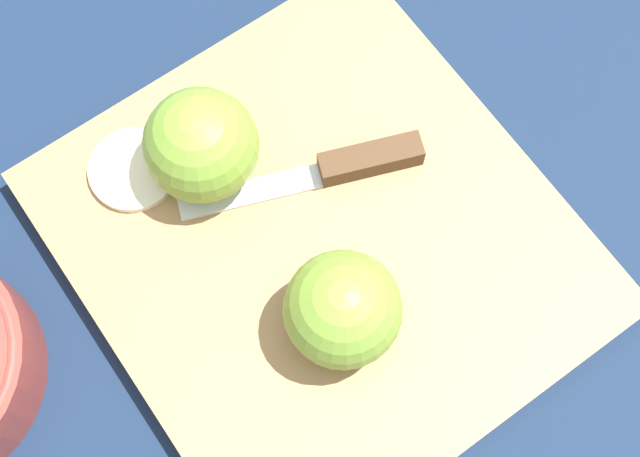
# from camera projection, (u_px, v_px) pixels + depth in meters

# --- Properties ---
(ground_plane) EXTENTS (4.00, 4.00, 0.00)m
(ground_plane) POSITION_uv_depth(u_px,v_px,m) (320.00, 249.00, 0.60)
(ground_plane) COLOR #14233D
(cutting_board) EXTENTS (0.33, 0.31, 0.02)m
(cutting_board) POSITION_uv_depth(u_px,v_px,m) (320.00, 244.00, 0.59)
(cutting_board) COLOR #A37A4C
(cutting_board) RESTS_ON ground_plane
(apple_half_left) EXTENTS (0.07, 0.07, 0.07)m
(apple_half_left) POSITION_uv_depth(u_px,v_px,m) (343.00, 310.00, 0.52)
(apple_half_left) COLOR olive
(apple_half_left) RESTS_ON cutting_board
(apple_half_right) EXTENTS (0.07, 0.07, 0.07)m
(apple_half_right) POSITION_uv_depth(u_px,v_px,m) (201.00, 146.00, 0.56)
(apple_half_right) COLOR olive
(apple_half_right) RESTS_ON cutting_board
(knife) EXTENTS (0.07, 0.16, 0.02)m
(knife) POSITION_uv_depth(u_px,v_px,m) (349.00, 165.00, 0.58)
(knife) COLOR silver
(knife) RESTS_ON cutting_board
(apple_slice) EXTENTS (0.06, 0.06, 0.01)m
(apple_slice) POSITION_uv_depth(u_px,v_px,m) (133.00, 170.00, 0.59)
(apple_slice) COLOR beige
(apple_slice) RESTS_ON cutting_board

